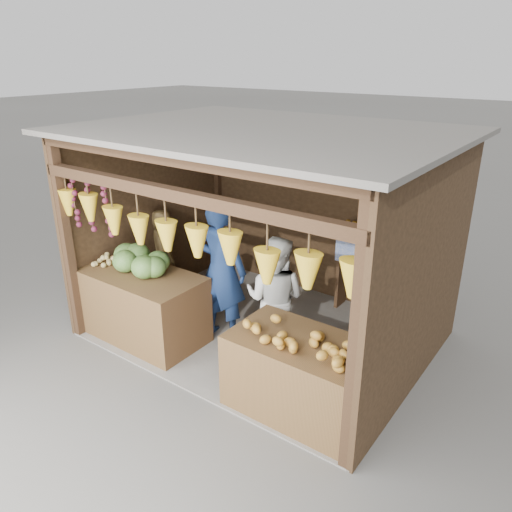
{
  "coord_description": "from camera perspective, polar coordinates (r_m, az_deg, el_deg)",
  "views": [
    {
      "loc": [
        3.31,
        -4.7,
        3.44
      ],
      "look_at": [
        -0.04,
        -0.1,
        1.12
      ],
      "focal_mm": 35.0,
      "sensor_mm": 36.0,
      "label": 1
    }
  ],
  "objects": [
    {
      "name": "ground",
      "position": [
        6.7,
        0.78,
        -8.75
      ],
      "size": [
        80.0,
        80.0,
        0.0
      ],
      "primitive_type": "plane",
      "color": "#514F49",
      "rests_on": "ground"
    },
    {
      "name": "stall_structure",
      "position": [
        6.0,
        0.36,
        4.94
      ],
      "size": [
        4.3,
        3.3,
        2.66
      ],
      "color": "slate",
      "rests_on": "ground"
    },
    {
      "name": "back_shelf",
      "position": [
        6.89,
        14.23,
        -0.44
      ],
      "size": [
        1.25,
        0.32,
        1.32
      ],
      "color": "#382314",
      "rests_on": "ground"
    },
    {
      "name": "counter_left",
      "position": [
        6.58,
        -12.85,
        -5.54
      ],
      "size": [
        1.63,
        0.85,
        0.9
      ],
      "primitive_type": "cube",
      "color": "#4D3019",
      "rests_on": "ground"
    },
    {
      "name": "counter_right",
      "position": [
        5.2,
        5.15,
        -13.52
      ],
      "size": [
        1.45,
        0.85,
        0.83
      ],
      "primitive_type": "cube",
      "color": "#4C3419",
      "rests_on": "ground"
    },
    {
      "name": "stool",
      "position": [
        7.64,
        -10.19,
        -3.7
      ],
      "size": [
        0.33,
        0.33,
        0.31
      ],
      "primitive_type": "cube",
      "color": "black",
      "rests_on": "ground"
    },
    {
      "name": "man_standing",
      "position": [
        6.23,
        -4.0,
        -1.63
      ],
      "size": [
        0.74,
        0.55,
        1.87
      ],
      "primitive_type": "imported",
      "rotation": [
        0.0,
        0.0,
        3.29
      ],
      "color": "navy",
      "rests_on": "ground"
    },
    {
      "name": "woman_standing",
      "position": [
        5.88,
        2.21,
        -4.87
      ],
      "size": [
        0.86,
        0.74,
        1.54
      ],
      "primitive_type": "imported",
      "rotation": [
        0.0,
        0.0,
        3.37
      ],
      "color": "silver",
      "rests_on": "ground"
    },
    {
      "name": "vendor_seated",
      "position": [
        7.37,
        -10.56,
        1.19
      ],
      "size": [
        0.63,
        0.56,
        1.08
      ],
      "primitive_type": "imported",
      "rotation": [
        0.0,
        0.0,
        2.62
      ],
      "color": "brown",
      "rests_on": "stool"
    },
    {
      "name": "melon_pile",
      "position": [
        6.37,
        -13.1,
        -0.47
      ],
      "size": [
        1.0,
        0.5,
        0.32
      ],
      "primitive_type": null,
      "color": "#1A4E14",
      "rests_on": "counter_left"
    },
    {
      "name": "tanfruit_pile",
      "position": [
        6.74,
        -16.7,
        -0.42
      ],
      "size": [
        0.34,
        0.4,
        0.13
      ],
      "primitive_type": null,
      "color": "tan",
      "rests_on": "counter_left"
    },
    {
      "name": "mango_pile",
      "position": [
        4.83,
        5.86,
        -9.16
      ],
      "size": [
        1.4,
        0.64,
        0.22
      ],
      "primitive_type": null,
      "color": "#D25A1C",
      "rests_on": "counter_right"
    }
  ]
}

